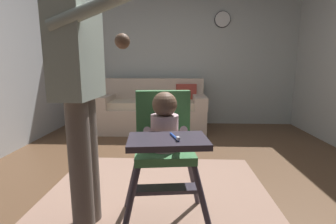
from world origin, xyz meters
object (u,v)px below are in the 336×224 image
object	(u,v)px
couch	(154,110)
high_chair	(164,137)
adult_standing	(80,85)
toy_ball	(181,148)
wall_clock	(222,19)

from	to	relation	value
couch	high_chair	bearing A→B (deg)	7.29
couch	adult_standing	distance (m)	2.68
high_chair	adult_standing	bearing A→B (deg)	-98.39
toy_ball	adult_standing	bearing A→B (deg)	-116.44
toy_ball	wall_clock	distance (m)	2.61
couch	adult_standing	xyz separation A→B (m)	(-0.19, -2.60, 0.62)
wall_clock	couch	bearing A→B (deg)	-158.09
couch	high_chair	distance (m)	2.66
couch	wall_clock	bearing A→B (deg)	111.91
adult_standing	toy_ball	world-z (taller)	adult_standing
couch	toy_ball	size ratio (longest dim) A/B	7.46
wall_clock	adult_standing	bearing A→B (deg)	-114.02
toy_ball	wall_clock	world-z (taller)	wall_clock
high_chair	wall_clock	bearing A→B (deg)	157.96
adult_standing	wall_clock	size ratio (longest dim) A/B	5.91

